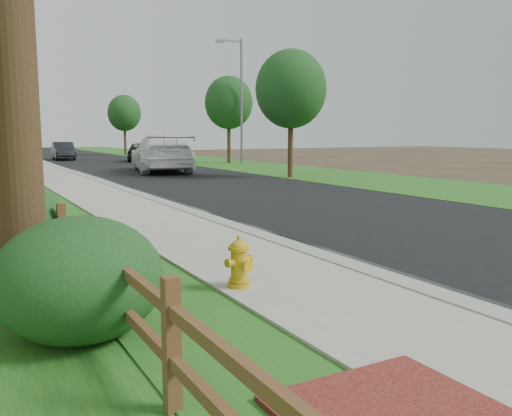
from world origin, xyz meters
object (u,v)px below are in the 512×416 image
dark_car_mid (141,151)px  streetlight (239,94)px  fire_hydrant (239,263)px  ranch_fence (50,223)px  white_suv (161,153)px

dark_car_mid → streetlight: streetlight is taller
fire_hydrant → ranch_fence: bearing=119.2°
dark_car_mid → fire_hydrant: bearing=96.5°
fire_hydrant → streetlight: streetlight is taller
ranch_fence → white_suv: (8.56, 19.00, 0.42)m
white_suv → dark_car_mid: size_ratio=1.64×
ranch_fence → white_suv: bearing=65.7°
ranch_fence → dark_car_mid: bearing=70.4°
white_suv → streetlight: size_ratio=0.85×
fire_hydrant → white_suv: 23.39m
white_suv → streetlight: bearing=-139.7°
dark_car_mid → streetlight: (4.54, -7.47, 3.91)m
fire_hydrant → dark_car_mid: 34.82m
fire_hydrant → streetlight: 29.74m
fire_hydrant → streetlight: (13.44, 26.19, 4.24)m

